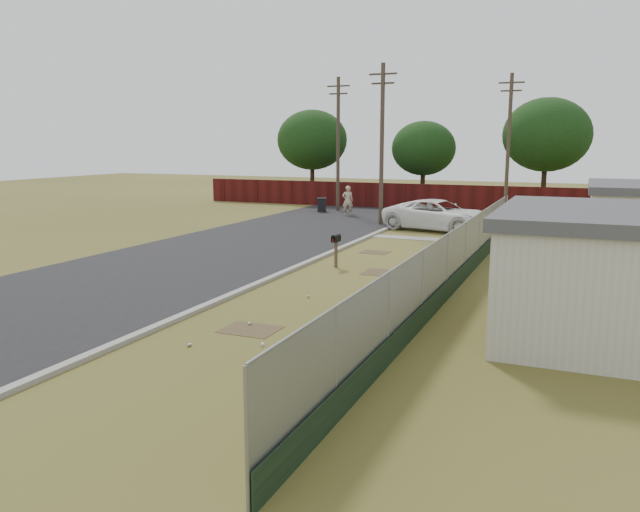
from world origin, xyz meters
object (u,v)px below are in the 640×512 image
at_px(fire_hydrant, 287,419).
at_px(pickup_truck, 439,215).
at_px(pedestrian, 348,201).
at_px(trash_bin, 322,205).
at_px(mailbox, 336,241).

xyz_separation_m(fire_hydrant, pickup_truck, (-3.07, 24.89, 0.42)).
bearing_deg(fire_hydrant, pickup_truck, 97.02).
xyz_separation_m(pedestrian, trash_bin, (-2.37, 1.30, -0.47)).
xyz_separation_m(pickup_truck, trash_bin, (-9.34, 5.96, -0.34)).
distance_m(fire_hydrant, pedestrian, 31.22).
relative_size(mailbox, trash_bin, 1.32).
xyz_separation_m(pickup_truck, pedestrian, (-6.97, 4.66, 0.14)).
height_order(mailbox, pedestrian, pedestrian).
height_order(pickup_truck, pedestrian, pedestrian).
distance_m(mailbox, trash_bin, 19.22).
distance_m(pedestrian, trash_bin, 2.75).
relative_size(fire_hydrant, mailbox, 0.69).
relative_size(mailbox, pickup_truck, 0.21).
distance_m(fire_hydrant, trash_bin, 33.26).
xyz_separation_m(mailbox, pickup_truck, (1.39, 11.53, -0.17)).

